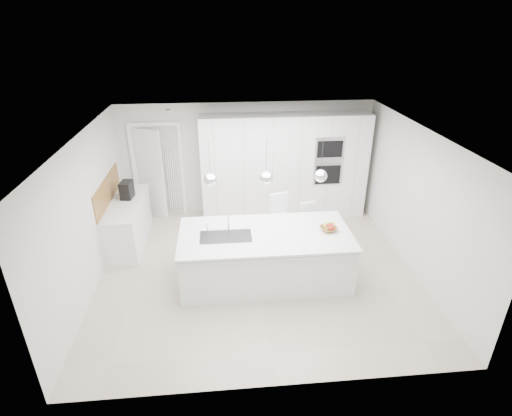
{
  "coord_description": "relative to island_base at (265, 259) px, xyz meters",
  "views": [
    {
      "loc": [
        -0.59,
        -5.94,
        4.15
      ],
      "look_at": [
        0.0,
        0.3,
        1.1
      ],
      "focal_mm": 28.0,
      "sensor_mm": 36.0,
      "label": 1
    }
  ],
  "objects": [
    {
      "name": "apple_b",
      "position": [
        1.12,
        0.06,
        0.54
      ],
      "size": [
        0.08,
        0.08,
        0.08
      ],
      "primitive_type": "sphere",
      "color": "#B4231A",
      "rests_on": "fruit_bowl"
    },
    {
      "name": "espresso_machine",
      "position": [
        -2.53,
        1.71,
        0.64
      ],
      "size": [
        0.24,
        0.34,
        0.34
      ],
      "primitive_type": "cube",
      "rotation": [
        0.0,
        0.0,
        -0.11
      ],
      "color": "black",
      "rests_on": "left_worktop"
    },
    {
      "name": "apple_a",
      "position": [
        1.09,
        -0.01,
        0.54
      ],
      "size": [
        0.08,
        0.08,
        0.08
      ],
      "primitive_type": "sphere",
      "color": "#B4231A",
      "rests_on": "fruit_bowl"
    },
    {
      "name": "banana_bunch",
      "position": [
        1.06,
        0.03,
        0.59
      ],
      "size": [
        0.23,
        0.17,
        0.21
      ],
      "primitive_type": "torus",
      "rotation": [
        1.22,
        0.0,
        0.35
      ],
      "color": "#FBF03D",
      "rests_on": "fruit_bowl"
    },
    {
      "name": "oak_backsplash",
      "position": [
        -2.84,
        1.5,
        0.72
      ],
      "size": [
        0.02,
        1.8,
        0.5
      ],
      "primitive_type": "cube",
      "color": "olive",
      "rests_on": "wall_left"
    },
    {
      "name": "wall_back",
      "position": [
        -0.1,
        2.8,
        0.82
      ],
      "size": [
        5.5,
        0.0,
        5.5
      ],
      "primitive_type": "plane",
      "rotation": [
        1.57,
        0.0,
        0.0
      ],
      "color": "silver",
      "rests_on": "ground"
    },
    {
      "name": "wall_left",
      "position": [
        -2.85,
        0.3,
        0.82
      ],
      "size": [
        0.0,
        5.0,
        5.0
      ],
      "primitive_type": "plane",
      "rotation": [
        1.57,
        0.0,
        1.57
      ],
      "color": "silver",
      "rests_on": "ground"
    },
    {
      "name": "island_base",
      "position": [
        0.0,
        0.0,
        0.0
      ],
      "size": [
        2.8,
        1.2,
        0.86
      ],
      "primitive_type": "cube",
      "color": "white",
      "rests_on": "floor"
    },
    {
      "name": "pendant_mid",
      "position": [
        -0.0,
        -0.0,
        1.47
      ],
      "size": [
        0.2,
        0.2,
        0.2
      ],
      "primitive_type": "sphere",
      "color": "white",
      "rests_on": "ceiling"
    },
    {
      "name": "pendant_right",
      "position": [
        0.85,
        -0.0,
        1.47
      ],
      "size": [
        0.2,
        0.2,
        0.2
      ],
      "primitive_type": "sphere",
      "color": "white",
      "rests_on": "ceiling"
    },
    {
      "name": "left_base_cabinets",
      "position": [
        -2.55,
        1.5,
        0.0
      ],
      "size": [
        0.6,
        1.8,
        0.86
      ],
      "primitive_type": "cube",
      "color": "white",
      "rests_on": "floor"
    },
    {
      "name": "island_worktop",
      "position": [
        0.0,
        0.05,
        0.45
      ],
      "size": [
        2.84,
        1.4,
        0.04
      ],
      "primitive_type": "cube",
      "color": "white",
      "rests_on": "island_base"
    },
    {
      "name": "doorway_frame",
      "position": [
        -2.05,
        2.77,
        0.59
      ],
      "size": [
        1.11,
        0.08,
        2.13
      ],
      "primitive_type": null,
      "color": "white",
      "rests_on": "floor"
    },
    {
      "name": "apple_extra_3",
      "position": [
        1.1,
        0.05,
        0.54
      ],
      "size": [
        0.08,
        0.08,
        0.08
      ],
      "primitive_type": "sphere",
      "color": "#B4231A",
      "rests_on": "fruit_bowl"
    },
    {
      "name": "tall_cabinets",
      "position": [
        0.7,
        2.5,
        0.72
      ],
      "size": [
        3.6,
        0.6,
        2.3
      ],
      "primitive_type": "cube",
      "color": "white",
      "rests_on": "floor"
    },
    {
      "name": "hallway_door",
      "position": [
        -2.3,
        2.72,
        0.57
      ],
      "size": [
        0.76,
        0.38,
        2.0
      ],
      "primitive_type": "cube",
      "rotation": [
        0.0,
        0.0,
        -0.44
      ],
      "color": "white",
      "rests_on": "floor"
    },
    {
      "name": "left_worktop",
      "position": [
        -2.55,
        1.5,
        0.45
      ],
      "size": [
        0.62,
        1.82,
        0.04
      ],
      "primitive_type": "cube",
      "color": "white",
      "rests_on": "left_base_cabinets"
    },
    {
      "name": "bar_stool_right",
      "position": [
        0.91,
        0.81,
        0.07
      ],
      "size": [
        0.44,
        0.53,
        1.01
      ],
      "primitive_type": null,
      "rotation": [
        0.0,
        0.0,
        0.25
      ],
      "color": "white",
      "rests_on": "floor"
    },
    {
      "name": "apple_c",
      "position": [
        1.07,
        0.08,
        0.54
      ],
      "size": [
        0.07,
        0.07,
        0.07
      ],
      "primitive_type": "sphere",
      "color": "#B4231A",
      "rests_on": "fruit_bowl"
    },
    {
      "name": "bar_stool_left",
      "position": [
        0.38,
        0.94,
        0.14
      ],
      "size": [
        0.49,
        0.6,
        1.14
      ],
      "primitive_type": null,
      "rotation": [
        0.0,
        0.0,
        0.23
      ],
      "color": "white",
      "rests_on": "floor"
    },
    {
      "name": "pendant_left",
      "position": [
        -0.85,
        -0.0,
        1.47
      ],
      "size": [
        0.2,
        0.2,
        0.2
      ],
      "primitive_type": "sphere",
      "color": "white",
      "rests_on": "ceiling"
    },
    {
      "name": "ceiling",
      "position": [
        -0.1,
        0.3,
        2.07
      ],
      "size": [
        5.5,
        5.5,
        0.0
      ],
      "primitive_type": "plane",
      "rotation": [
        3.14,
        0.0,
        0.0
      ],
      "color": "white",
      "rests_on": "wall_back"
    },
    {
      "name": "fruit_bowl",
      "position": [
        1.06,
        0.04,
        0.5
      ],
      "size": [
        0.35,
        0.35,
        0.07
      ],
      "primitive_type": "imported",
      "rotation": [
        0.0,
        0.0,
        0.29
      ],
      "color": "olive",
      "rests_on": "island_worktop"
    },
    {
      "name": "island_tap",
      "position": [
        -0.6,
        0.2,
        0.62
      ],
      "size": [
        0.02,
        0.02,
        0.3
      ],
      "primitive_type": "cylinder",
      "color": "white",
      "rests_on": "island_worktop"
    },
    {
      "name": "island_sink",
      "position": [
        -0.65,
        -0.0,
        0.39
      ],
      "size": [
        0.84,
        0.44,
        0.18
      ],
      "primitive_type": null,
      "color": "#3F3F42",
      "rests_on": "island_worktop"
    },
    {
      "name": "floor",
      "position": [
        -0.1,
        0.3,
        -0.43
      ],
      "size": [
        5.5,
        5.5,
        0.0
      ],
      "primitive_type": "plane",
      "color": "#BFAC97",
      "rests_on": "ground"
    },
    {
      "name": "oven_stack",
      "position": [
        1.6,
        2.19,
        0.92
      ],
      "size": [
        0.62,
        0.04,
        1.05
      ],
      "primitive_type": null,
      "color": "#A5A5A8",
      "rests_on": "tall_cabinets"
    },
    {
      "name": "radiator",
      "position": [
        -1.73,
        2.76,
        0.42
      ],
      "size": [
        0.32,
        0.04,
        1.4
      ],
      "primitive_type": null,
      "color": "white",
      "rests_on": "floor"
    }
  ]
}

